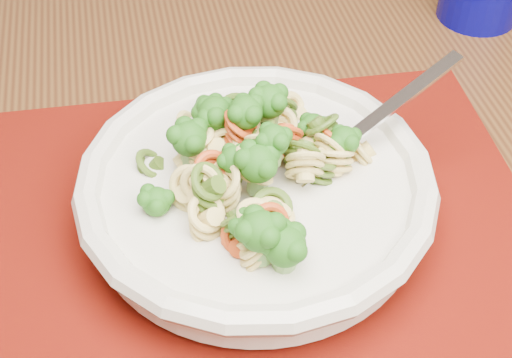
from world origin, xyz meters
name	(u,v)px	position (x,y,z in m)	size (l,w,h in m)	color
dining_table	(157,221)	(-0.26, 0.70, 0.68)	(1.66, 1.31, 0.78)	#513216
placemat	(259,224)	(-0.22, 0.57, 0.79)	(0.42, 0.32, 0.00)	#611204
pasta_bowl	(256,189)	(-0.22, 0.58, 0.82)	(0.26, 0.26, 0.05)	beige
pasta_broccoli_heap	(256,173)	(-0.22, 0.58, 0.83)	(0.22, 0.22, 0.06)	#DBB76C
fork	(318,163)	(-0.17, 0.57, 0.83)	(0.19, 0.02, 0.01)	silver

